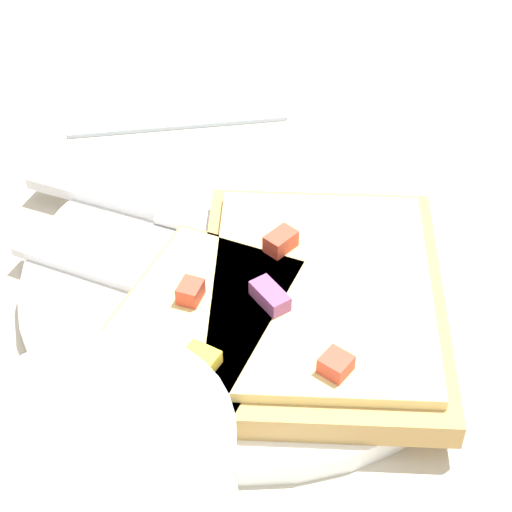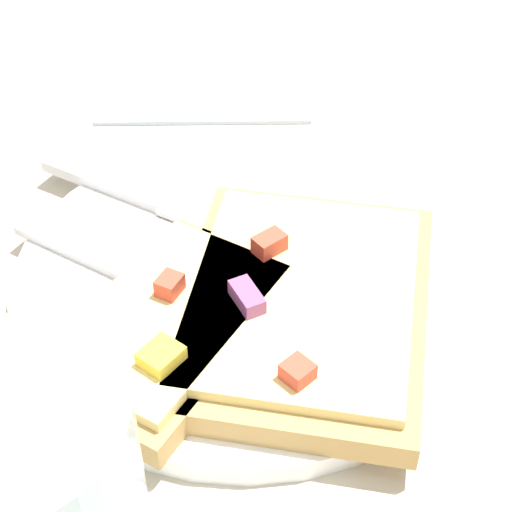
{
  "view_description": "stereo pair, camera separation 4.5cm",
  "coord_description": "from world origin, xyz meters",
  "px_view_note": "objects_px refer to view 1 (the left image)",
  "views": [
    {
      "loc": [
        -0.05,
        -0.33,
        0.32
      ],
      "look_at": [
        0.0,
        0.0,
        0.02
      ],
      "focal_mm": 60.0,
      "sensor_mm": 36.0,
      "label": 1
    },
    {
      "loc": [
        -0.0,
        -0.33,
        0.32
      ],
      "look_at": [
        0.0,
        0.0,
        0.02
      ],
      "focal_mm": 60.0,
      "sensor_mm": 36.0,
      "label": 2
    }
  ],
  "objects_px": {
    "pizza_slice_corner": "(195,332)",
    "pizza_slice_main": "(321,298)",
    "plate": "(256,278)",
    "knife": "(176,215)",
    "fork": "(220,305)",
    "napkin": "(174,92)"
  },
  "relations": [
    {
      "from": "pizza_slice_main",
      "to": "pizza_slice_corner",
      "type": "bearing_deg",
      "value": 112.94
    },
    {
      "from": "plate",
      "to": "knife",
      "type": "distance_m",
      "value": 0.06
    },
    {
      "from": "plate",
      "to": "fork",
      "type": "height_order",
      "value": "fork"
    },
    {
      "from": "fork",
      "to": "napkin",
      "type": "xyz_separation_m",
      "value": [
        -0.01,
        0.23,
        -0.01
      ]
    },
    {
      "from": "plate",
      "to": "fork",
      "type": "bearing_deg",
      "value": -131.03
    },
    {
      "from": "pizza_slice_corner",
      "to": "fork",
      "type": "bearing_deg",
      "value": -0.78
    },
    {
      "from": "fork",
      "to": "pizza_slice_main",
      "type": "relative_size",
      "value": 1.08
    },
    {
      "from": "fork",
      "to": "napkin",
      "type": "height_order",
      "value": "fork"
    },
    {
      "from": "fork",
      "to": "knife",
      "type": "distance_m",
      "value": 0.08
    },
    {
      "from": "plate",
      "to": "fork",
      "type": "distance_m",
      "value": 0.03
    },
    {
      "from": "pizza_slice_corner",
      "to": "pizza_slice_main",
      "type": "bearing_deg",
      "value": -46.65
    },
    {
      "from": "napkin",
      "to": "plate",
      "type": "bearing_deg",
      "value": -81.88
    },
    {
      "from": "plate",
      "to": "napkin",
      "type": "xyz_separation_m",
      "value": [
        -0.03,
        0.2,
        -0.0
      ]
    },
    {
      "from": "pizza_slice_main",
      "to": "napkin",
      "type": "height_order",
      "value": "pizza_slice_main"
    },
    {
      "from": "pizza_slice_main",
      "to": "pizza_slice_corner",
      "type": "xyz_separation_m",
      "value": [
        -0.06,
        -0.01,
        0.0
      ]
    },
    {
      "from": "pizza_slice_main",
      "to": "knife",
      "type": "bearing_deg",
      "value": 49.06
    },
    {
      "from": "fork",
      "to": "pizza_slice_corner",
      "type": "relative_size",
      "value": 1.3
    },
    {
      "from": "plate",
      "to": "knife",
      "type": "relative_size",
      "value": 1.23
    },
    {
      "from": "knife",
      "to": "pizza_slice_corner",
      "type": "bearing_deg",
      "value": -58.12
    },
    {
      "from": "plate",
      "to": "pizza_slice_corner",
      "type": "height_order",
      "value": "pizza_slice_corner"
    },
    {
      "from": "fork",
      "to": "napkin",
      "type": "relative_size",
      "value": 1.33
    },
    {
      "from": "plate",
      "to": "knife",
      "type": "height_order",
      "value": "knife"
    }
  ]
}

